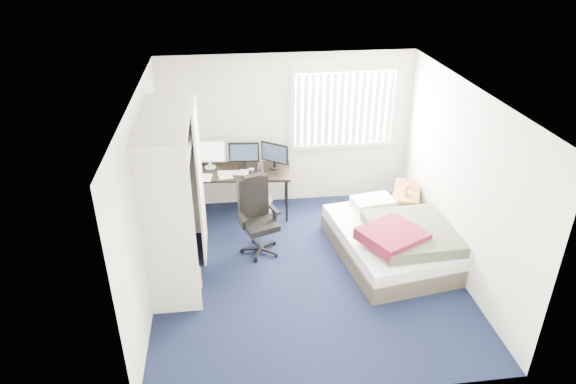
# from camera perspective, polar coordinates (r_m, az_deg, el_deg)

# --- Properties ---
(ground) EXTENTS (4.20, 4.20, 0.00)m
(ground) POSITION_cam_1_polar(r_m,az_deg,el_deg) (7.09, 2.13, -8.80)
(ground) COLOR black
(ground) RESTS_ON ground
(room_shell) EXTENTS (4.20, 4.20, 4.20)m
(room_shell) POSITION_cam_1_polar(r_m,az_deg,el_deg) (6.32, 2.37, 2.28)
(room_shell) COLOR silver
(room_shell) RESTS_ON ground
(window_assembly) EXTENTS (1.72, 0.09, 1.32)m
(window_assembly) POSITION_cam_1_polar(r_m,az_deg,el_deg) (8.31, 6.28, 9.17)
(window_assembly) COLOR white
(window_assembly) RESTS_ON ground
(closet) EXTENTS (0.64, 1.84, 2.22)m
(closet) POSITION_cam_1_polar(r_m,az_deg,el_deg) (6.59, -12.55, 1.19)
(closet) COLOR beige
(closet) RESTS_ON ground
(desk) EXTENTS (1.61, 0.86, 1.22)m
(desk) POSITION_cam_1_polar(r_m,az_deg,el_deg) (8.14, -5.22, 2.65)
(desk) COLOR black
(desk) RESTS_ON ground
(office_chair) EXTENTS (0.68, 0.68, 1.14)m
(office_chair) POSITION_cam_1_polar(r_m,az_deg,el_deg) (7.32, -3.41, -3.48)
(office_chair) COLOR black
(office_chair) RESTS_ON ground
(footstool) EXTENTS (0.32, 0.26, 0.26)m
(footstool) POSITION_cam_1_polar(r_m,az_deg,el_deg) (8.39, -2.87, -0.97)
(footstool) COLOR white
(footstool) RESTS_ON ground
(nightstand) EXTENTS (0.67, 0.88, 0.72)m
(nightstand) POSITION_cam_1_polar(r_m,az_deg,el_deg) (8.21, 13.02, -0.16)
(nightstand) COLOR brown
(nightstand) RESTS_ON ground
(bed) EXTENTS (1.73, 2.13, 0.64)m
(bed) POSITION_cam_1_polar(r_m,az_deg,el_deg) (7.39, 11.71, -5.21)
(bed) COLOR #463E33
(bed) RESTS_ON ground
(pine_box) EXTENTS (0.47, 0.39, 0.32)m
(pine_box) POSITION_cam_1_polar(r_m,az_deg,el_deg) (6.75, -11.65, -9.96)
(pine_box) COLOR tan
(pine_box) RESTS_ON ground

